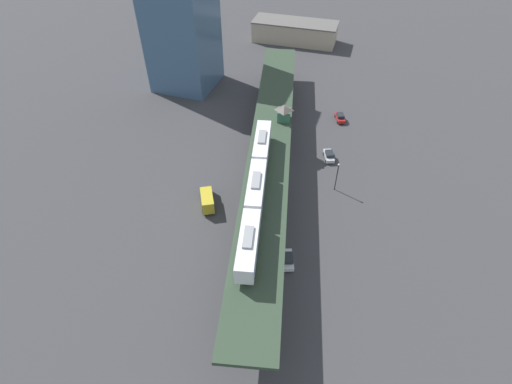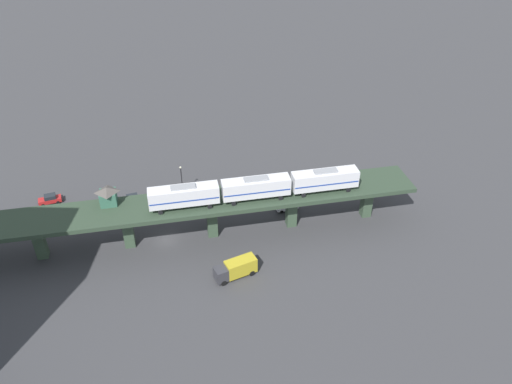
{
  "view_description": "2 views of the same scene",
  "coord_description": "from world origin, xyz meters",
  "px_view_note": "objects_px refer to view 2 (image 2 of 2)",
  "views": [
    {
      "loc": [
        18.53,
        -64.17,
        57.2
      ],
      "look_at": [
        2.42,
        -16.3,
        9.44
      ],
      "focal_mm": 28.0,
      "sensor_mm": 36.0,
      "label": 1
    },
    {
      "loc": [
        -69.86,
        -18.42,
        59.06
      ],
      "look_at": [
        2.42,
        -16.3,
        9.44
      ],
      "focal_mm": 35.0,
      "sensor_mm": 36.0,
      "label": 2
    }
  ],
  "objects_px": {
    "street_lamp": "(182,178)",
    "street_car_red": "(50,199)",
    "street_car_silver": "(132,199)",
    "street_car_white": "(287,205)",
    "delivery_truck": "(236,268)",
    "signal_hut": "(108,195)",
    "subway_train": "(256,187)"
  },
  "relations": [
    {
      "from": "subway_train",
      "to": "street_car_red",
      "type": "xyz_separation_m",
      "value": [
        8.63,
        41.92,
        -9.54
      ]
    },
    {
      "from": "street_car_white",
      "to": "delivery_truck",
      "type": "distance_m",
      "value": 21.18
    },
    {
      "from": "street_car_silver",
      "to": "street_car_white",
      "type": "bearing_deg",
      "value": -92.14
    },
    {
      "from": "signal_hut",
      "to": "street_lamp",
      "type": "bearing_deg",
      "value": -35.35
    },
    {
      "from": "delivery_truck",
      "to": "street_car_silver",
      "type": "bearing_deg",
      "value": 47.64
    },
    {
      "from": "street_car_white",
      "to": "street_car_red",
      "type": "xyz_separation_m",
      "value": [
        0.78,
        47.85,
        0.0
      ]
    },
    {
      "from": "street_car_white",
      "to": "subway_train",
      "type": "bearing_deg",
      "value": 142.9
    },
    {
      "from": "signal_hut",
      "to": "street_car_red",
      "type": "height_order",
      "value": "signal_hut"
    },
    {
      "from": "signal_hut",
      "to": "street_lamp",
      "type": "height_order",
      "value": "signal_hut"
    },
    {
      "from": "delivery_truck",
      "to": "street_car_white",
      "type": "bearing_deg",
      "value": -24.94
    },
    {
      "from": "delivery_truck",
      "to": "signal_hut",
      "type": "bearing_deg",
      "value": 67.96
    },
    {
      "from": "signal_hut",
      "to": "street_car_red",
      "type": "relative_size",
      "value": 0.82
    },
    {
      "from": "street_car_silver",
      "to": "street_car_red",
      "type": "height_order",
      "value": "same"
    },
    {
      "from": "subway_train",
      "to": "delivery_truck",
      "type": "distance_m",
      "value": 14.62
    },
    {
      "from": "street_car_silver",
      "to": "street_car_red",
      "type": "bearing_deg",
      "value": 91.33
    },
    {
      "from": "street_car_white",
      "to": "street_lamp",
      "type": "xyz_separation_m",
      "value": [
        4.34,
        21.42,
        3.17
      ]
    },
    {
      "from": "subway_train",
      "to": "street_car_red",
      "type": "bearing_deg",
      "value": 78.37
    },
    {
      "from": "street_car_red",
      "to": "delivery_truck",
      "type": "height_order",
      "value": "delivery_truck"
    },
    {
      "from": "street_car_white",
      "to": "street_lamp",
      "type": "bearing_deg",
      "value": 78.55
    },
    {
      "from": "street_car_silver",
      "to": "delivery_truck",
      "type": "bearing_deg",
      "value": -132.36
    },
    {
      "from": "subway_train",
      "to": "street_car_silver",
      "type": "bearing_deg",
      "value": 70.4
    },
    {
      "from": "street_car_red",
      "to": "street_car_white",
      "type": "bearing_deg",
      "value": -90.94
    },
    {
      "from": "street_car_red",
      "to": "signal_hut",
      "type": "bearing_deg",
      "value": -123.59
    },
    {
      "from": "street_lamp",
      "to": "street_car_silver",
      "type": "bearing_deg",
      "value": 107.88
    },
    {
      "from": "street_car_red",
      "to": "street_car_silver",
      "type": "bearing_deg",
      "value": -88.67
    },
    {
      "from": "subway_train",
      "to": "street_car_silver",
      "type": "relative_size",
      "value": 7.75
    },
    {
      "from": "street_lamp",
      "to": "street_car_red",
      "type": "bearing_deg",
      "value": 97.66
    },
    {
      "from": "street_car_white",
      "to": "street_car_red",
      "type": "bearing_deg",
      "value": 89.06
    },
    {
      "from": "delivery_truck",
      "to": "street_lamp",
      "type": "bearing_deg",
      "value": 27.97
    },
    {
      "from": "delivery_truck",
      "to": "subway_train",
      "type": "bearing_deg",
      "value": -14.77
    },
    {
      "from": "subway_train",
      "to": "signal_hut",
      "type": "xyz_separation_m",
      "value": [
        -2.17,
        25.67,
        -0.74
      ]
    },
    {
      "from": "subway_train",
      "to": "street_lamp",
      "type": "height_order",
      "value": "subway_train"
    }
  ]
}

